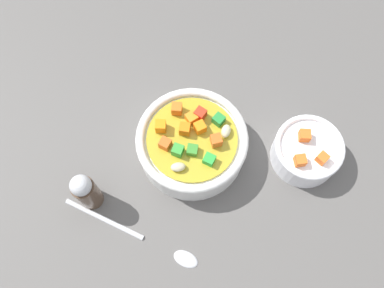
{
  "coord_description": "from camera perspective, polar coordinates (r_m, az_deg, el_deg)",
  "views": [
    {
      "loc": [
        20.86,
        -0.53,
        55.43
      ],
      "look_at": [
        0.0,
        0.0,
        2.5
      ],
      "focal_mm": 38.27,
      "sensor_mm": 36.0,
      "label": 1
    }
  ],
  "objects": [
    {
      "name": "ground_plane",
      "position": [
        0.6,
        0.0,
        -1.22
      ],
      "size": [
        140.0,
        140.0,
        2.0
      ],
      "primitive_type": "cube",
      "color": "#565451"
    },
    {
      "name": "soup_bowl_main",
      "position": [
        0.57,
        -0.0,
        0.12
      ],
      "size": [
        15.29,
        15.29,
        6.19
      ],
      "color": "white",
      "rests_on": "ground_plane"
    },
    {
      "name": "spoon",
      "position": [
        0.56,
        -6.41,
        -13.07
      ],
      "size": [
        10.19,
        18.42,
        0.91
      ],
      "rotation": [
        0.0,
        0.0,
        7.39
      ],
      "color": "silver",
      "rests_on": "ground_plane"
    },
    {
      "name": "side_bowl_small",
      "position": [
        0.59,
        15.68,
        -0.97
      ],
      "size": [
        9.48,
        9.48,
        5.34
      ],
      "color": "white",
      "rests_on": "ground_plane"
    },
    {
      "name": "pepper_shaker",
      "position": [
        0.55,
        -14.56,
        -6.39
      ],
      "size": [
        3.05,
        3.05,
        8.19
      ],
      "color": "#4C3828",
      "rests_on": "ground_plane"
    }
  ]
}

